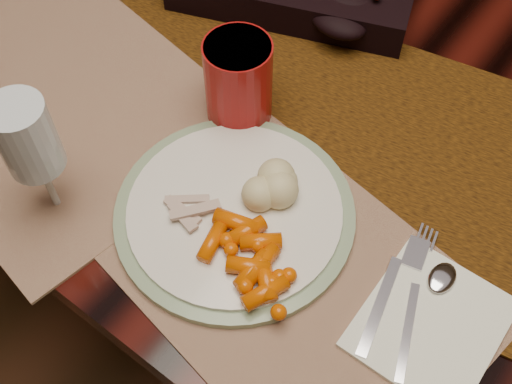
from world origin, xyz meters
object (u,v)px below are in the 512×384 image
Objects in this scene: dinner_plate at (235,212)px; mashed_potatoes at (274,185)px; dining_table at (364,223)px; napkin at (431,324)px; turkey_shreds at (189,209)px; wine_glass at (38,161)px; placemat_main at (299,283)px; red_cup at (238,81)px; baby_carrots at (256,253)px.

mashed_potatoes is (0.03, 0.04, 0.03)m from dinner_plate.
napkin is at bearing -55.94° from dining_table.
turkey_shreds reaches higher than dinner_plate.
turkey_shreds reaches higher than dining_table.
dinner_plate is at bearing 31.87° from wine_glass.
dinner_plate is 0.25m from napkin.
dining_table is 0.54m from turkey_shreds.
turkey_shreds is at bearing 28.47° from wine_glass.
wine_glass reaches higher than dining_table.
red_cup is (-0.20, 0.15, 0.06)m from placemat_main.
baby_carrots is at bearing 17.83° from wine_glass.
dinner_plate is at bearing -176.37° from napkin.
placemat_main is at bearing -37.38° from red_cup.
turkey_shreds is 0.41× the size of wine_glass.
napkin is at bearing 4.04° from dinner_plate.
dining_table is at bearing 51.89° from red_cup.
napkin is at bearing 16.84° from wine_glass.
baby_carrots is (0.06, -0.04, 0.02)m from dinner_plate.
dining_table is 25.57× the size of turkey_shreds.
mashed_potatoes is 0.45× the size of wine_glass.
dinner_plate is 0.17m from red_cup.
red_cup reaches higher than mashed_potatoes.
placemat_main is at bearing -13.06° from dinner_plate.
napkin is 0.45m from wine_glass.
dining_table is at bearing 75.86° from turkey_shreds.
baby_carrots is 0.08m from mashed_potatoes.
dining_table is 0.52m from napkin.
mashed_potatoes is at bearing 59.16° from dinner_plate.
red_cup reaches higher than placemat_main.
napkin is at bearing 26.89° from placemat_main.
red_cup is at bearing 143.61° from mashed_potatoes.
turkey_shreds is 0.45× the size of napkin.
napkin is (0.19, 0.05, -0.02)m from baby_carrots.
turkey_shreds is at bearing -170.04° from napkin.
napkin reaches higher than dining_table.
napkin reaches higher than placemat_main.
red_cup is 0.26m from wine_glass.
dining_table is 0.49m from mashed_potatoes.
mashed_potatoes reaches higher than placemat_main.
wine_glass is at bearing -109.84° from red_cup.
dining_table is at bearing 61.51° from wine_glass.
turkey_shreds is 0.61× the size of red_cup.
mashed_potatoes is at bearing 112.53° from baby_carrots.
placemat_main is 5.63× the size of turkey_shreds.
placemat_main is 0.11m from dinner_plate.
wine_glass is (-0.29, -0.09, 0.08)m from placemat_main.
red_cup is at bearing 161.42° from napkin.
dining_table is at bearing 123.64° from napkin.
placemat_main is at bearing -38.73° from mashed_potatoes.
napkin is at bearing 15.59° from baby_carrots.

